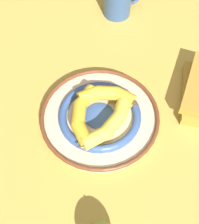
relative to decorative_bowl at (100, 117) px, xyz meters
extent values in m
plane|color=gold|center=(-0.01, 0.00, -0.02)|extent=(2.80, 2.80, 0.00)
cylinder|color=beige|center=(0.00, 0.00, -0.01)|extent=(0.30, 0.30, 0.02)
torus|color=#385699|center=(0.00, 0.00, 0.01)|extent=(0.22, 0.22, 0.02)
cylinder|color=#385699|center=(0.00, 0.00, 0.00)|extent=(0.08, 0.08, 0.00)
torus|color=brown|center=(0.00, 0.00, 0.01)|extent=(0.31, 0.31, 0.01)
cylinder|color=yellow|center=(0.03, -0.07, 0.04)|extent=(0.06, 0.06, 0.04)
cylinder|color=yellow|center=(0.05, -0.02, 0.04)|extent=(0.04, 0.05, 0.04)
cylinder|color=yellow|center=(0.04, 0.03, 0.04)|extent=(0.05, 0.06, 0.04)
sphere|color=yellow|center=(0.05, -0.05, 0.04)|extent=(0.04, 0.04, 0.04)
sphere|color=yellow|center=(0.05, 0.00, 0.04)|extent=(0.04, 0.04, 0.04)
cone|color=#472D19|center=(0.02, -0.09, 0.04)|extent=(0.04, 0.04, 0.03)
sphere|color=black|center=(0.03, 0.05, 0.04)|extent=(0.02, 0.02, 0.02)
cylinder|color=gold|center=(0.04, 0.03, 0.03)|extent=(0.07, 0.06, 0.03)
cylinder|color=gold|center=(-0.01, 0.05, 0.03)|extent=(0.06, 0.04, 0.03)
cylinder|color=gold|center=(-0.07, 0.04, 0.03)|extent=(0.07, 0.05, 0.03)
sphere|color=gold|center=(0.02, 0.05, 0.03)|extent=(0.03, 0.03, 0.03)
sphere|color=gold|center=(-0.04, 0.06, 0.03)|extent=(0.03, 0.03, 0.03)
cone|color=#472D19|center=(0.06, 0.02, 0.03)|extent=(0.04, 0.04, 0.03)
sphere|color=black|center=(-0.10, 0.03, 0.03)|extent=(0.02, 0.02, 0.02)
cylinder|color=yellow|center=(-0.08, 0.02, 0.04)|extent=(0.06, 0.07, 0.03)
cylinder|color=yellow|center=(-0.05, -0.03, 0.04)|extent=(0.07, 0.07, 0.03)
cylinder|color=yellow|center=(0.01, -0.06, 0.04)|extent=(0.07, 0.05, 0.03)
sphere|color=yellow|center=(-0.07, -0.01, 0.04)|extent=(0.03, 0.03, 0.03)
sphere|color=yellow|center=(-0.02, -0.05, 0.04)|extent=(0.03, 0.03, 0.03)
cone|color=#472D19|center=(-0.10, 0.04, 0.04)|extent=(0.04, 0.04, 0.03)
sphere|color=black|center=(0.04, -0.07, 0.04)|extent=(0.02, 0.02, 0.02)
cylinder|color=#335184|center=(0.42, -0.08, 0.03)|extent=(0.09, 0.09, 0.10)
camera|label=1|loc=(-0.43, 0.02, 0.69)|focal=50.00mm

